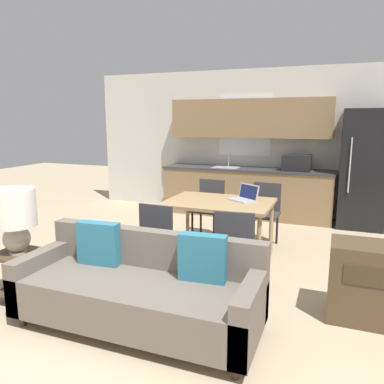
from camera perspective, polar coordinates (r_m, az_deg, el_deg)
ground_plane at (r=3.39m, az=-10.00°, el=-20.66°), size 20.00×20.00×0.00m
wall_back at (r=7.26m, az=8.94°, el=7.50°), size 6.40×0.07×2.70m
kitchen_counter at (r=7.01m, az=8.45°, el=3.20°), size 3.11×0.65×2.15m
refrigerator at (r=6.76m, az=24.63°, el=3.16°), size 0.72×0.70×1.95m
dining_table at (r=4.69m, az=4.15°, el=-2.23°), size 1.30×0.94×0.77m
couch at (r=3.37m, az=-7.80°, el=-14.34°), size 2.10×0.80×0.84m
side_table at (r=4.10m, az=-24.85°, el=-10.54°), size 0.42×0.42×0.50m
table_lamp at (r=3.92m, az=-25.41°, el=-3.15°), size 0.40×0.40×0.63m
dining_chair_far_right at (r=5.43m, az=10.97°, el=-2.74°), size 0.44×0.44×0.88m
dining_chair_far_left at (r=5.63m, az=2.59°, el=-2.06°), size 0.43×0.43×0.88m
dining_chair_near_left at (r=4.19m, az=-4.62°, el=-6.67°), size 0.44×0.44×0.88m
dining_chair_near_right at (r=3.90m, az=6.67°, el=-8.03°), size 0.46×0.46×0.88m
laptop at (r=4.75m, az=8.05°, el=-0.68°), size 0.41×0.39×0.20m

